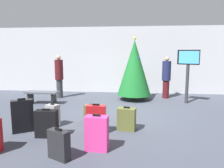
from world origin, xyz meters
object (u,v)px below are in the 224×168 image
object	(u,v)px
suitcase_3	(47,124)
suitcase_2	(96,119)
flight_info_kiosk	(188,67)
holiday_tree	(134,68)
suitcase_7	(92,114)
suitcase_1	(23,116)
suitcase_6	(59,145)
waiting_bench	(42,95)
traveller_0	(59,75)
suitcase_0	(127,119)
suitcase_4	(53,115)
suitcase_5	(97,133)
traveller_1	(166,76)

from	to	relation	value
suitcase_3	suitcase_2	bearing A→B (deg)	18.10
suitcase_2	suitcase_3	xyz separation A→B (m)	(-1.08, -0.35, -0.03)
suitcase_3	flight_info_kiosk	bearing A→B (deg)	42.93
holiday_tree	suitcase_7	world-z (taller)	holiday_tree
suitcase_1	suitcase_6	distance (m)	1.80
suitcase_2	suitcase_7	bearing A→B (deg)	109.66
flight_info_kiosk	suitcase_6	world-z (taller)	flight_info_kiosk
flight_info_kiosk	waiting_bench	distance (m)	5.63
traveller_0	suitcase_6	size ratio (longest dim) A/B	3.15
suitcase_0	suitcase_4	bearing A→B (deg)	177.70
waiting_bench	suitcase_7	xyz separation A→B (m)	(2.32, -2.01, -0.09)
waiting_bench	suitcase_7	size ratio (longest dim) A/B	2.24
suitcase_1	suitcase_4	world-z (taller)	suitcase_1
suitcase_2	suitcase_6	distance (m)	1.39
traveller_0	suitcase_4	size ratio (longest dim) A/B	2.96
suitcase_5	suitcase_6	size ratio (longest dim) A/B	1.26
waiting_bench	suitcase_0	bearing A→B (deg)	-36.04
flight_info_kiosk	suitcase_0	bearing A→B (deg)	-125.44
flight_info_kiosk	suitcase_3	bearing A→B (deg)	-137.07
traveller_0	suitcase_2	bearing A→B (deg)	-59.20
suitcase_4	suitcase_5	size ratio (longest dim) A/B	0.84
suitcase_1	traveller_1	bearing A→B (deg)	47.00
suitcase_1	suitcase_7	size ratio (longest dim) A/B	1.53
suitcase_0	suitcase_4	xyz separation A→B (m)	(-1.94, 0.08, 0.01)
waiting_bench	suitcase_1	bearing A→B (deg)	-74.55
suitcase_1	suitcase_5	xyz separation A→B (m)	(1.96, -0.77, -0.05)
suitcase_1	suitcase_6	size ratio (longest dim) A/B	1.44
suitcase_2	suitcase_4	xyz separation A→B (m)	(-1.22, 0.35, -0.05)
suitcase_4	suitcase_6	distance (m)	1.84
waiting_bench	suitcase_6	size ratio (longest dim) A/B	2.10
traveller_0	waiting_bench	bearing A→B (deg)	-102.69
traveller_1	suitcase_4	distance (m)	5.26
suitcase_2	suitcase_7	distance (m)	0.70
suitcase_2	holiday_tree	bearing A→B (deg)	76.42
flight_info_kiosk	suitcase_7	bearing A→B (deg)	-139.27
traveller_1	suitcase_7	distance (m)	4.42
suitcase_2	suitcase_0	bearing A→B (deg)	20.98
suitcase_2	suitcase_3	world-z (taller)	suitcase_2
suitcase_1	holiday_tree	bearing A→B (deg)	55.17
traveller_0	suitcase_7	distance (m)	3.86
waiting_bench	flight_info_kiosk	bearing A→B (deg)	7.44
waiting_bench	suitcase_3	distance (m)	3.35
flight_info_kiosk	holiday_tree	bearing A→B (deg)	169.18
suitcase_0	traveller_0	bearing A→B (deg)	130.18
waiting_bench	suitcase_6	distance (m)	4.50
suitcase_2	suitcase_5	world-z (taller)	suitcase_5
holiday_tree	suitcase_1	size ratio (longest dim) A/B	3.06
suitcase_2	suitcase_3	bearing A→B (deg)	-161.90
waiting_bench	suitcase_0	xyz separation A→B (m)	(3.28, -2.38, -0.07)
flight_info_kiosk	traveller_0	bearing A→B (deg)	174.90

